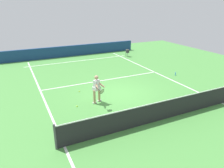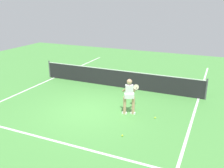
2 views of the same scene
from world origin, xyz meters
TOP-DOWN VIEW (x-y plane):
  - ground_plane at (0.00, 0.00)m, footprint 28.34×28.34m
  - service_line_marking at (0.00, -2.57)m, footprint 8.61×0.10m
  - sideline_left_marking at (-4.31, 0.00)m, footprint 0.10×19.80m
  - sideline_right_marking at (4.31, 0.00)m, footprint 0.10×19.80m
  - court_net at (0.00, 3.51)m, footprint 9.29×0.08m
  - tennis_player at (1.76, 0.52)m, footprint 0.67×1.11m
  - tennis_ball_near at (2.90, 0.52)m, footprint 0.07×0.07m
  - tennis_ball_mid at (2.19, -1.34)m, footprint 0.07×0.07m

SIDE VIEW (x-z plane):
  - ground_plane at x=0.00m, z-range 0.00..0.00m
  - service_line_marking at x=0.00m, z-range 0.00..0.01m
  - sideline_left_marking at x=-4.31m, z-range 0.00..0.01m
  - sideline_right_marking at x=4.31m, z-range 0.00..0.01m
  - tennis_ball_near at x=2.90m, z-range 0.00..0.07m
  - tennis_ball_mid at x=2.19m, z-range 0.00..0.07m
  - court_net at x=0.00m, z-range -0.03..1.03m
  - tennis_player at x=1.76m, z-range 0.07..1.62m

